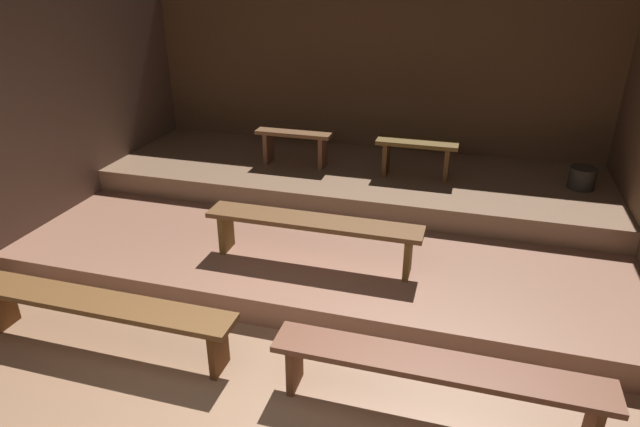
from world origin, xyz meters
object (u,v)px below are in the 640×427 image
(bench_floor_left, at_px, (101,309))
(bench_middle_left, at_px, (295,140))
(bench_middle_right, at_px, (417,151))
(pail_middle, at_px, (582,178))
(bench_lower_center, at_px, (313,227))
(bench_floor_right, at_px, (436,372))

(bench_floor_left, distance_m, bench_middle_left, 3.17)
(bench_floor_left, relative_size, bench_middle_left, 2.41)
(bench_middle_right, xyz_separation_m, pail_middle, (1.78, 0.16, -0.20))
(pail_middle, bearing_deg, bench_lower_center, -141.92)
(bench_lower_center, bearing_deg, pail_middle, 38.08)
(bench_floor_right, relative_size, bench_middle_right, 2.41)
(bench_floor_left, xyz_separation_m, bench_floor_right, (2.52, 0.00, 0.00))
(bench_middle_left, height_order, pail_middle, bench_middle_left)
(bench_floor_left, bearing_deg, bench_floor_right, 0.00)
(bench_floor_left, relative_size, bench_floor_right, 1.00)
(bench_floor_right, height_order, pail_middle, pail_middle)
(bench_floor_left, relative_size, bench_lower_center, 1.11)
(bench_floor_right, xyz_separation_m, bench_middle_left, (-1.99, 3.09, 0.46))
(bench_lower_center, xyz_separation_m, bench_middle_right, (0.69, 1.77, 0.21))
(bench_floor_right, height_order, bench_middle_right, bench_middle_right)
(bench_lower_center, relative_size, bench_middle_left, 2.16)
(bench_middle_left, bearing_deg, pail_middle, 2.91)
(bench_lower_center, distance_m, bench_middle_right, 1.91)
(bench_floor_left, xyz_separation_m, pail_middle, (3.77, 3.25, 0.26))
(bench_floor_right, relative_size, bench_middle_left, 2.41)
(bench_middle_right, bearing_deg, pail_middle, 5.25)
(bench_floor_left, bearing_deg, bench_middle_right, 57.24)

